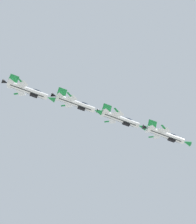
{
  "coord_description": "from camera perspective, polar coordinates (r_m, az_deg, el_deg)",
  "views": [
    {
      "loc": [
        4.95,
        0.1,
        1.61
      ],
      "look_at": [
        5.71,
        45.18,
        112.37
      ],
      "focal_mm": 64.72,
      "sensor_mm": 36.0,
      "label": 1
    }
  ],
  "objects": [
    {
      "name": "fighter_jet_left_wing",
      "position": [
        121.78,
        3.28,
        -1.03
      ],
      "size": [
        15.41,
        8.61,
        6.94
      ],
      "rotation": [
        0.0,
        0.74,
        5.07
      ],
      "color": "silver"
    },
    {
      "name": "fighter_jet_right_wing",
      "position": [
        119.41,
        -3.09,
        1.2
      ],
      "size": [
        15.41,
        8.41,
        7.38
      ],
      "rotation": [
        0.0,
        0.81,
        5.07
      ],
      "color": "silver"
    },
    {
      "name": "fighter_jet_left_outer",
      "position": [
        117.54,
        -9.8,
        3.01
      ],
      "size": [
        15.41,
        8.58,
        7.01
      ],
      "rotation": [
        0.0,
        0.75,
        5.07
      ],
      "color": "silver"
    },
    {
      "name": "fighter_jet_lead",
      "position": [
        123.92,
        9.64,
        -3.26
      ],
      "size": [
        15.41,
        8.56,
        7.05
      ],
      "rotation": [
        0.0,
        0.76,
        5.07
      ],
      "color": "silver"
    }
  ]
}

